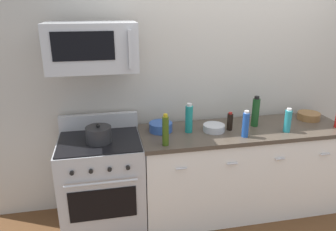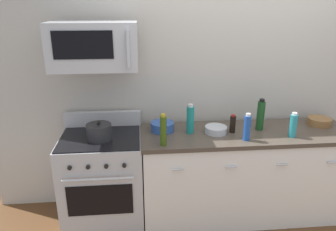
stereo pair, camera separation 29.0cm
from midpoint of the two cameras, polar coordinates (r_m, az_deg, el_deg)
The scene contains 15 objects.
ground_plane at distance 3.65m, azimuth 15.09°, elevation -16.31°, with size 6.18×6.18×0.00m, color brown.
back_wall at distance 3.45m, azimuth 14.78°, elevation 6.37°, with size 5.15×0.10×2.70m, color #B7B2A8.
counter_unit at distance 3.41m, azimuth 15.78°, elevation -10.01°, with size 2.06×0.66×0.92m.
range_oven at distance 3.21m, azimuth -8.90°, elevation -11.26°, with size 0.76×0.69×1.07m.
microwave at distance 2.83m, azimuth -10.22°, elevation 12.15°, with size 0.74×0.44×0.40m.
bottle_soda_blue at distance 2.98m, azimuth 16.70°, elevation -2.14°, with size 0.06×0.06×0.26m.
bottle_olive_oil at distance 2.75m, azimuth 2.16°, elevation -2.75°, with size 0.06×0.06×0.29m.
bottle_wine_green at distance 3.26m, azimuth 18.70°, elevation 0.02°, with size 0.07×0.07×0.31m.
bottle_soy_sauce_dark at distance 3.13m, azimuth 14.10°, elevation -1.50°, with size 0.06×0.06×0.18m.
bottle_sparkling_teal at distance 3.03m, azimuth 6.75°, elevation -0.75°, with size 0.07×0.07×0.29m.
bottle_dish_soap at distance 3.20m, azimuth 23.93°, elevation -1.68°, with size 0.07×0.07×0.24m.
bowl_steel_prep at distance 3.10m, azimuth 11.21°, elevation -2.49°, with size 0.21×0.21×0.06m.
bowl_wooden_salad at distance 3.66m, azimuth 27.54°, elevation -0.93°, with size 0.23×0.23×0.07m.
bowl_blue_mixing at distance 3.09m, azimuth 1.66°, elevation -2.01°, with size 0.23×0.23×0.09m.
stockpot at distance 2.93m, azimuth -9.49°, elevation -2.93°, with size 0.23×0.23×0.18m.
Camera 2 is at (-1.03, -2.77, 2.10)m, focal length 34.08 mm.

